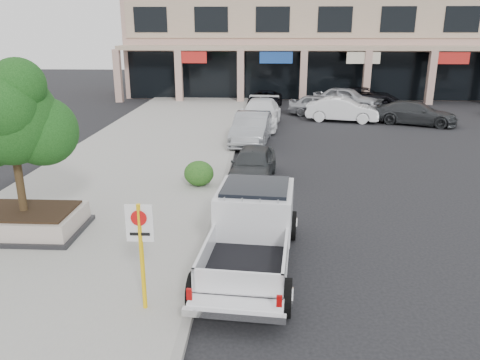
# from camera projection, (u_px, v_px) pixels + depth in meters

# --- Properties ---
(ground) EXTENTS (120.00, 120.00, 0.00)m
(ground) POSITION_uv_depth(u_px,v_px,m) (264.00, 256.00, 12.30)
(ground) COLOR black
(ground) RESTS_ON ground
(sidewalk) EXTENTS (8.00, 52.00, 0.15)m
(sidewalk) POSITION_uv_depth(u_px,v_px,m) (124.00, 180.00, 18.25)
(sidewalk) COLOR gray
(sidewalk) RESTS_ON ground
(curb) EXTENTS (0.20, 52.00, 0.15)m
(curb) POSITION_uv_depth(u_px,v_px,m) (225.00, 182.00, 18.06)
(curb) COLOR gray
(curb) RESTS_ON ground
(strip_mall) EXTENTS (40.55, 12.43, 9.50)m
(strip_mall) POSITION_uv_depth(u_px,v_px,m) (354.00, 41.00, 42.71)
(strip_mall) COLOR tan
(strip_mall) RESTS_ON ground
(planter) EXTENTS (3.20, 2.20, 0.68)m
(planter) POSITION_uv_depth(u_px,v_px,m) (26.00, 221.00, 13.28)
(planter) COLOR black
(planter) RESTS_ON sidewalk
(planter_tree) EXTENTS (2.90, 2.55, 4.00)m
(planter_tree) POSITION_uv_depth(u_px,v_px,m) (18.00, 118.00, 12.52)
(planter_tree) COLOR black
(planter_tree) RESTS_ON planter
(no_parking_sign) EXTENTS (0.55, 0.09, 2.30)m
(no_parking_sign) POSITION_uv_depth(u_px,v_px,m) (141.00, 243.00, 9.29)
(no_parking_sign) COLOR yellow
(no_parking_sign) RESTS_ON sidewalk
(hedge) EXTENTS (1.10, 0.99, 0.93)m
(hedge) POSITION_uv_depth(u_px,v_px,m) (199.00, 173.00, 17.25)
(hedge) COLOR #134413
(hedge) RESTS_ON sidewalk
(pickup_truck) EXTENTS (2.65, 5.98, 1.83)m
(pickup_truck) POSITION_uv_depth(u_px,v_px,m) (251.00, 234.00, 11.42)
(pickup_truck) COLOR silver
(pickup_truck) RESTS_ON ground
(curb_car_a) EXTENTS (2.03, 4.11, 1.35)m
(curb_car_a) POSITION_uv_depth(u_px,v_px,m) (253.00, 164.00, 18.24)
(curb_car_a) COLOR #2D3032
(curb_car_a) RESTS_ON ground
(curb_car_b) EXTENTS (2.20, 5.05, 1.62)m
(curb_car_b) POSITION_uv_depth(u_px,v_px,m) (252.00, 128.00, 24.19)
(curb_car_b) COLOR gray
(curb_car_b) RESTS_ON ground
(curb_car_c) EXTENTS (2.78, 5.84, 1.64)m
(curb_car_c) POSITION_uv_depth(u_px,v_px,m) (260.00, 113.00, 28.45)
(curb_car_c) COLOR white
(curb_car_c) RESTS_ON ground
(curb_car_d) EXTENTS (2.73, 5.00, 1.33)m
(curb_car_d) POSITION_uv_depth(u_px,v_px,m) (265.00, 100.00, 35.01)
(curb_car_d) COLOR black
(curb_car_d) RESTS_ON ground
(lot_car_a) EXTENTS (4.55, 2.69, 1.45)m
(lot_car_a) POSITION_uv_depth(u_px,v_px,m) (320.00, 105.00, 32.21)
(lot_car_a) COLOR #9B9DA3
(lot_car_a) RESTS_ON ground
(lot_car_b) EXTENTS (4.85, 2.58, 1.52)m
(lot_car_b) POSITION_uv_depth(u_px,v_px,m) (342.00, 110.00, 30.19)
(lot_car_b) COLOR white
(lot_car_b) RESTS_ON ground
(lot_car_c) EXTENTS (5.32, 3.75, 1.43)m
(lot_car_c) POSITION_uv_depth(u_px,v_px,m) (416.00, 113.00, 29.20)
(lot_car_c) COLOR #2A2C2E
(lot_car_c) RESTS_ON ground
(lot_car_d) EXTENTS (5.50, 3.21, 1.44)m
(lot_car_d) POSITION_uv_depth(u_px,v_px,m) (365.00, 97.00, 36.37)
(lot_car_d) COLOR black
(lot_car_d) RESTS_ON ground
(lot_car_e) EXTENTS (5.25, 3.75, 1.66)m
(lot_car_e) POSITION_uv_depth(u_px,v_px,m) (346.00, 98.00, 34.74)
(lot_car_e) COLOR #A4A7AC
(lot_car_e) RESTS_ON ground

